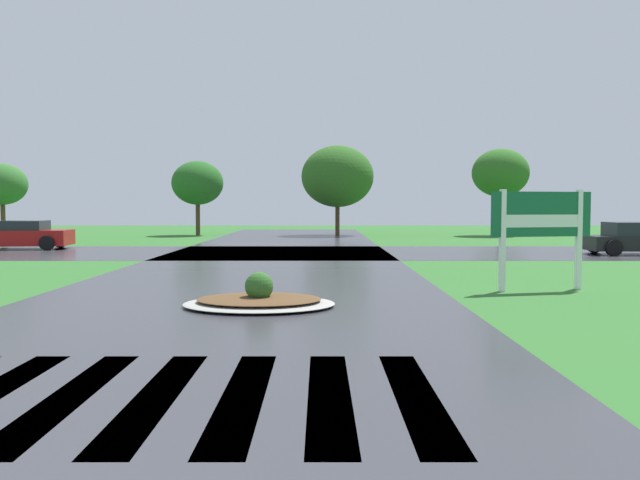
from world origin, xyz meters
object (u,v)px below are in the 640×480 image
car_dark_suv (636,239)px  median_island (258,300)px  car_white_sedan (18,236)px  estate_billboard (540,221)px

car_dark_suv → median_island: bearing=-136.5°
median_island → car_white_sedan: size_ratio=0.65×
car_dark_suv → car_white_sedan: car_dark_suv is taller
median_island → car_dark_suv: size_ratio=0.72×
estate_billboard → car_white_sedan: 23.40m
car_white_sedan → median_island: bearing=121.6°
estate_billboard → car_dark_suv: bearing=-137.5°
car_dark_suv → car_white_sedan: (-26.25, 3.13, -0.01)m
car_white_sedan → estate_billboard: bearing=137.8°
median_island → car_white_sedan: (-12.30, 16.59, 0.47)m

